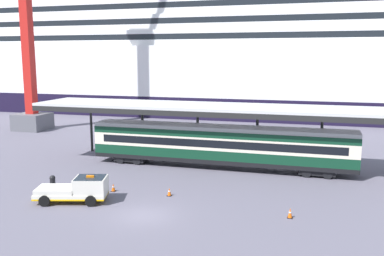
{
  "coord_description": "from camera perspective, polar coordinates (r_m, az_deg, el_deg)",
  "views": [
    {
      "loc": [
        10.8,
        -25.56,
        10.62
      ],
      "look_at": [
        0.68,
        9.59,
        4.5
      ],
      "focal_mm": 39.93,
      "sensor_mm": 36.0,
      "label": 1
    }
  ],
  "objects": [
    {
      "name": "service_truck",
      "position": [
        32.89,
        -14.96,
        -7.86
      ],
      "size": [
        5.55,
        3.37,
        2.02
      ],
      "color": "silver",
      "rests_on": "ground"
    },
    {
      "name": "platform_canopy",
      "position": [
        40.89,
        3.91,
        2.63
      ],
      "size": [
        37.45,
        6.47,
        6.01
      ],
      "color": "silver",
      "rests_on": "ground"
    },
    {
      "name": "traffic_cone_mid",
      "position": [
        29.68,
        12.96,
        -11.01
      ],
      "size": [
        0.36,
        0.36,
        0.7
      ],
      "color": "black",
      "rests_on": "ground"
    },
    {
      "name": "quay_bollard",
      "position": [
        37.36,
        -18.13,
        -6.68
      ],
      "size": [
        0.48,
        0.48,
        0.96
      ],
      "color": "black",
      "rests_on": "ground"
    },
    {
      "name": "ground_plane",
      "position": [
        29.71,
        -6.53,
        -11.51
      ],
      "size": [
        400.0,
        400.0,
        0.0
      ],
      "primitive_type": "plane",
      "color": "slate"
    },
    {
      "name": "traffic_cone_far",
      "position": [
        34.92,
        -10.47,
        -7.81
      ],
      "size": [
        0.36,
        0.36,
        0.66
      ],
      "color": "black",
      "rests_on": "ground"
    },
    {
      "name": "traffic_cone_near",
      "position": [
        33.35,
        -3.05,
        -8.51
      ],
      "size": [
        0.36,
        0.36,
        0.64
      ],
      "color": "black",
      "rests_on": "ground"
    },
    {
      "name": "train_carriage",
      "position": [
        41.01,
        3.73,
        -2.2
      ],
      "size": [
        25.16,
        2.81,
        4.11
      ],
      "color": "black",
      "rests_on": "ground"
    },
    {
      "name": "cruise_ship",
      "position": [
        81.74,
        16.3,
        9.96
      ],
      "size": [
        173.64,
        25.33,
        33.89
      ],
      "color": "black",
      "rests_on": "ground"
    }
  ]
}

